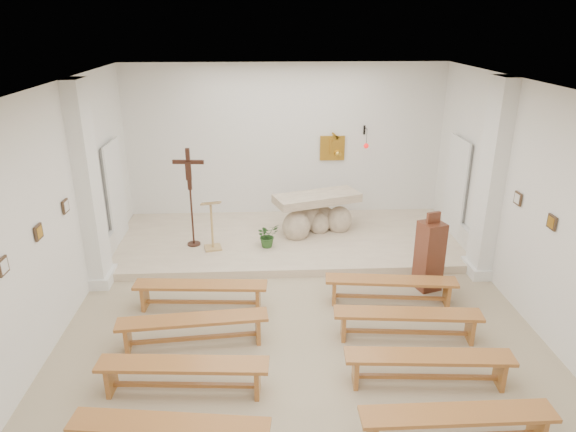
{
  "coord_description": "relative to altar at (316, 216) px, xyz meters",
  "views": [
    {
      "loc": [
        -0.5,
        -6.18,
        4.34
      ],
      "look_at": [
        -0.11,
        1.6,
        1.34
      ],
      "focal_mm": 32.0,
      "sensor_mm": 36.0,
      "label": 1
    }
  ],
  "objects": [
    {
      "name": "ground",
      "position": [
        -0.58,
        -3.76,
        -0.5
      ],
      "size": [
        7.0,
        10.0,
        0.0
      ],
      "primitive_type": "cube",
      "color": "tan",
      "rests_on": "ground"
    },
    {
      "name": "wall_left",
      "position": [
        -4.07,
        -3.76,
        1.25
      ],
      "size": [
        0.02,
        10.0,
        3.5
      ],
      "primitive_type": "cube",
      "color": "white",
      "rests_on": "ground"
    },
    {
      "name": "wall_right",
      "position": [
        2.91,
        -3.76,
        1.25
      ],
      "size": [
        0.02,
        10.0,
        3.5
      ],
      "primitive_type": "cube",
      "color": "white",
      "rests_on": "ground"
    },
    {
      "name": "wall_back",
      "position": [
        -0.58,
        1.23,
        1.25
      ],
      "size": [
        7.0,
        0.02,
        3.5
      ],
      "primitive_type": "cube",
      "color": "white",
      "rests_on": "ground"
    },
    {
      "name": "ceiling",
      "position": [
        -0.58,
        -3.76,
        2.99
      ],
      "size": [
        7.0,
        10.0,
        0.02
      ],
      "primitive_type": "cube",
      "color": "silver",
      "rests_on": "wall_back"
    },
    {
      "name": "sanctuary_platform",
      "position": [
        -0.58,
        -0.26,
        -0.42
      ],
      "size": [
        6.98,
        3.0,
        0.15
      ],
      "primitive_type": "cube",
      "color": "beige",
      "rests_on": "ground"
    },
    {
      "name": "pilaster_left",
      "position": [
        -3.95,
        -1.76,
        1.25
      ],
      "size": [
        0.26,
        0.55,
        3.5
      ],
      "primitive_type": "cube",
      "color": "white",
      "rests_on": "ground"
    },
    {
      "name": "pilaster_right",
      "position": [
        2.79,
        -1.76,
        1.25
      ],
      "size": [
        0.26,
        0.55,
        3.5
      ],
      "primitive_type": "cube",
      "color": "white",
      "rests_on": "ground"
    },
    {
      "name": "gold_wall_relief",
      "position": [
        0.47,
        1.2,
        1.15
      ],
      "size": [
        0.55,
        0.04,
        0.55
      ],
      "primitive_type": "cube",
      "color": "gold",
      "rests_on": "wall_back"
    },
    {
      "name": "sanctuary_lamp",
      "position": [
        1.17,
        0.95,
        1.31
      ],
      "size": [
        0.11,
        0.36,
        0.44
      ],
      "color": "black",
      "rests_on": "wall_back"
    },
    {
      "name": "station_frame_left_front",
      "position": [
        -4.05,
        -4.56,
        1.22
      ],
      "size": [
        0.03,
        0.2,
        0.2
      ],
      "primitive_type": "cube",
      "color": "#412D1C",
      "rests_on": "wall_left"
    },
    {
      "name": "station_frame_left_mid",
      "position": [
        -4.05,
        -3.56,
        1.22
      ],
      "size": [
        0.03,
        0.2,
        0.2
      ],
      "primitive_type": "cube",
      "color": "#412D1C",
      "rests_on": "wall_left"
    },
    {
      "name": "station_frame_left_rear",
      "position": [
        -4.05,
        -2.56,
        1.22
      ],
      "size": [
        0.03,
        0.2,
        0.2
      ],
      "primitive_type": "cube",
      "color": "#412D1C",
      "rests_on": "wall_left"
    },
    {
      "name": "station_frame_right_mid",
      "position": [
        2.89,
        -3.56,
        1.22
      ],
      "size": [
        0.03,
        0.2,
        0.2
      ],
      "primitive_type": "cube",
      "color": "#412D1C",
      "rests_on": "wall_right"
    },
    {
      "name": "station_frame_right_rear",
      "position": [
        2.89,
        -2.56,
        1.22
      ],
      "size": [
        0.03,
        0.2,
        0.2
      ],
      "primitive_type": "cube",
      "color": "#412D1C",
      "rests_on": "wall_right"
    },
    {
      "name": "radiator_left",
      "position": [
        -4.01,
        -1.06,
        -0.23
      ],
      "size": [
        0.1,
        0.85,
        0.52
      ],
      "primitive_type": "cube",
      "color": "silver",
      "rests_on": "ground"
    },
    {
      "name": "radiator_right",
      "position": [
        2.85,
        -1.06,
        -0.23
      ],
      "size": [
        0.1,
        0.85,
        0.52
      ],
      "primitive_type": "cube",
      "color": "silver",
      "rests_on": "ground"
    },
    {
      "name": "altar",
      "position": [
        0.0,
        0.0,
        0.0
      ],
      "size": [
        1.88,
        1.21,
        0.91
      ],
      "rotation": [
        0.0,
        0.0,
        0.33
      ],
      "color": "beige",
      "rests_on": "sanctuary_platform"
    },
    {
      "name": "lectern",
      "position": [
        -2.08,
        -0.77,
        0.17
      ],
      "size": [
        0.43,
        0.38,
        1.04
      ],
      "rotation": [
        0.0,
        0.0,
        0.22
      ],
      "color": "tan",
      "rests_on": "sanctuary_platform"
    },
    {
      "name": "crucifix_stand",
      "position": [
        -2.48,
        -0.55,
        0.78
      ],
      "size": [
        0.59,
        0.26,
        1.95
      ],
      "rotation": [
        0.0,
        0.0,
        -0.09
      ],
      "color": "#331910",
      "rests_on": "sanctuary_platform"
    },
    {
      "name": "potted_plant",
      "position": [
        -1.02,
        -0.71,
        -0.11
      ],
      "size": [
        0.55,
        0.53,
        0.47
      ],
      "primitive_type": "imported",
      "rotation": [
        0.0,
        0.0,
        0.53
      ],
      "color": "#285020",
      "rests_on": "sanctuary_platform"
    },
    {
      "name": "donation_pedestal",
      "position": [
        1.7,
        -2.24,
        0.12
      ],
      "size": [
        0.47,
        0.47,
        1.39
      ],
      "rotation": [
        0.0,
        0.0,
        0.31
      ],
      "color": "brown",
      "rests_on": "ground"
    },
    {
      "name": "bench_left_front",
      "position": [
        -2.1,
        -2.72,
        -0.17
      ],
      "size": [
        2.12,
        0.48,
        0.44
      ],
      "rotation": [
        0.0,
        0.0,
        -0.07
      ],
      "color": "#AC7332",
      "rests_on": "ground"
    },
    {
      "name": "bench_right_front",
      "position": [
        0.94,
        -2.72,
        -0.17
      ],
      "size": [
        2.12,
        0.57,
        0.44
      ],
      "rotation": [
        0.0,
        0.0,
        -0.11
      ],
      "color": "#AC7332",
      "rests_on": "ground"
    },
    {
      "name": "bench_left_second",
      "position": [
        -2.1,
        -3.72,
        -0.17
      ],
      "size": [
        2.12,
        0.51,
        0.44
      ],
      "rotation": [
        0.0,
        0.0,
        0.09
      ],
      "color": "#AC7332",
      "rests_on": "ground"
    },
    {
      "name": "bench_right_second",
      "position": [
        0.94,
        -3.72,
        -0.17
      ],
      "size": [
        2.12,
        0.53,
        0.44
      ],
      "rotation": [
        0.0,
        0.0,
        -0.09
      ],
      "color": "#AC7332",
      "rests_on": "ground"
    },
    {
      "name": "bench_left_third",
      "position": [
        -2.1,
        -4.71,
        -0.17
      ],
      "size": [
        2.12,
        0.48,
        0.44
      ],
      "rotation": [
        0.0,
        0.0,
        -0.07
      ],
      "color": "#AC7332",
      "rests_on": "ground"
    },
    {
      "name": "bench_right_third",
      "position": [
        0.94,
        -4.71,
        -0.17
      ],
      "size": [
        2.12,
        0.48,
        0.44
      ],
      "rotation": [
        0.0,
        0.0,
        -0.07
      ],
      "color": "#AC7332",
      "rests_on": "ground"
    },
    {
      "name": "bench_left_fourth",
      "position": [
        -2.1,
        -5.71,
        -0.17
      ],
      "size": [
        2.12,
        0.59,
        0.44
      ],
      "rotation": [
        0.0,
        0.0,
        -0.12
      ],
      "color": "#AC7332",
      "rests_on": "ground"
    },
    {
      "name": "bench_right_fourth",
      "position": [
        0.94,
        -5.71,
        -0.17
      ],
      "size": [
        2.1,
        0.34,
        0.44
      ],
      "rotation": [
        0.0,
        0.0,
        0.0
      ],
      "color": "#AC7332",
      "rests_on": "ground"
    }
  ]
}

